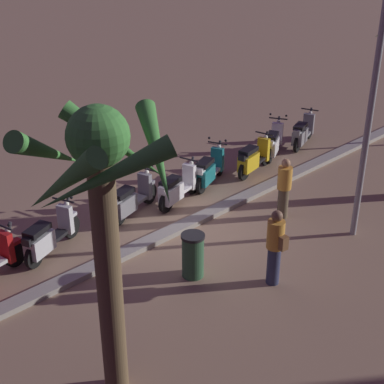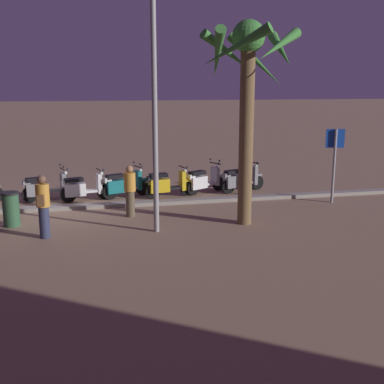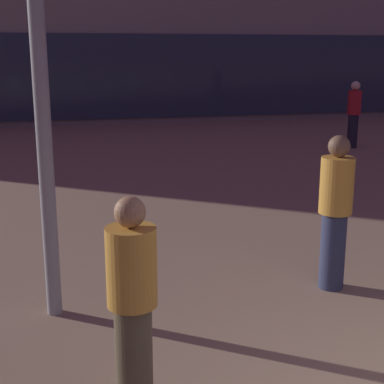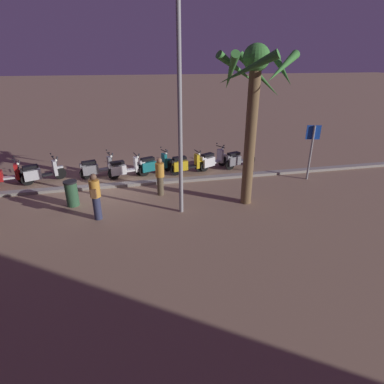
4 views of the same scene
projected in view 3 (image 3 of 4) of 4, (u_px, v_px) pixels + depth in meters
The scene contains 3 objects.
pedestrian_window_shopping at pixel (132, 301), 3.80m from camera, with size 0.34×0.34×1.52m.
pedestrian_by_palm_tree at pixel (335, 209), 5.79m from camera, with size 0.34×0.46×1.62m.
pedestrian_strolling_near_curb at pixel (354, 113), 14.46m from camera, with size 0.34×0.34×1.69m.
Camera 3 is at (-2.50, -2.30, 2.42)m, focal length 52.98 mm.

